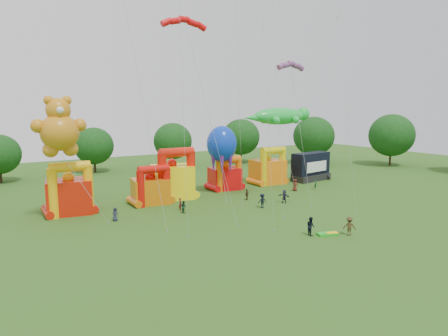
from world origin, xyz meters
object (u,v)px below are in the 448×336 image
stage_trailer (311,167)px  spectator_0 (115,214)px  bouncy_castle_2 (173,179)px  spectator_4 (247,194)px  bouncy_castle_0 (69,194)px  octopus_kite (222,158)px  gecko_kite (280,119)px  teddy_bear_kite (73,161)px

stage_trailer → spectator_0: 38.10m
bouncy_castle_2 → spectator_4: size_ratio=4.74×
bouncy_castle_2 → bouncy_castle_0: bearing=-176.2°
bouncy_castle_0 → octopus_kite: octopus_kite is taller
bouncy_castle_0 → spectator_4: 23.40m
spectator_0 → gecko_kite: bearing=-0.6°
gecko_kite → spectator_0: gecko_kite is taller
teddy_bear_kite → octopus_kite: teddy_bear_kite is taller
teddy_bear_kite → spectator_0: bearing=-32.5°
teddy_bear_kite → bouncy_castle_0: bearing=89.5°
stage_trailer → spectator_0: bearing=-169.0°
teddy_bear_kite → octopus_kite: bearing=8.7°
gecko_kite → spectator_0: 32.60m
bouncy_castle_0 → teddy_bear_kite: 5.77m
bouncy_castle_0 → teddy_bear_kite: size_ratio=0.46×
octopus_kite → spectator_4: bearing=-79.4°
bouncy_castle_0 → gecko_kite: gecko_kite is taller
gecko_kite → octopus_kite: 13.39m
stage_trailer → gecko_kite: size_ratio=0.59×
bouncy_castle_2 → octopus_kite: octopus_kite is taller
octopus_kite → bouncy_castle_0: bearing=179.2°
spectator_4 → octopus_kite: bearing=-106.9°
gecko_kite → spectator_4: gecko_kite is taller
teddy_bear_kite → octopus_kite: (21.79, 3.32, -1.46)m
spectator_4 → gecko_kite: bearing=-177.1°
teddy_bear_kite → gecko_kite: 34.49m
octopus_kite → spectator_0: bearing=-162.3°
bouncy_castle_0 → spectator_4: bearing=-13.4°
bouncy_castle_2 → gecko_kite: size_ratio=0.55×
stage_trailer → octopus_kite: size_ratio=0.78×
teddy_bear_kite → spectator_0: teddy_bear_kite is taller
gecko_kite → spectator_0: (-30.12, -7.21, -10.18)m
gecko_kite → teddy_bear_kite: bearing=-172.0°
gecko_kite → octopus_kite: size_ratio=1.32×
gecko_kite → spectator_0: size_ratio=8.54×
bouncy_castle_2 → octopus_kite: bearing=-9.7°
stage_trailer → teddy_bear_kite: 41.71m
bouncy_castle_2 → teddy_bear_kite: size_ratio=0.52×
spectator_4 → bouncy_castle_0: bearing=-40.9°
octopus_kite → spectator_4: 7.02m
bouncy_castle_2 → gecko_kite: 21.25m
gecko_kite → octopus_kite: (-12.14, -1.46, -5.45)m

